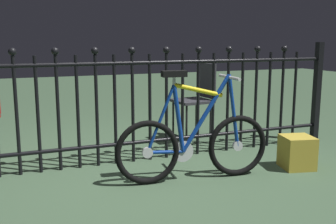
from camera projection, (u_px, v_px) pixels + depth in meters
name	position (u px, v px, depth m)	size (l,w,h in m)	color
ground_plane	(162.00, 180.00, 3.42)	(20.00, 20.00, 0.00)	#3B543B
iron_fence	(130.00, 102.00, 3.82)	(4.40, 0.07, 1.15)	black
bicycle	(194.00, 143.00, 3.37)	(1.34, 0.40, 0.93)	black
chair_charcoal	(198.00, 94.00, 4.66)	(0.44, 0.43, 0.91)	black
display_crate	(297.00, 152.00, 3.71)	(0.27, 0.27, 0.30)	#B29933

